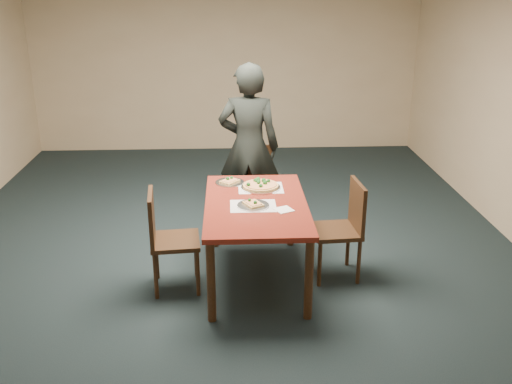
{
  "coord_description": "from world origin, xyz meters",
  "views": [
    {
      "loc": [
        0.04,
        -5.02,
        2.61
      ],
      "look_at": [
        0.27,
        -0.34,
        0.85
      ],
      "focal_mm": 40.0,
      "sensor_mm": 36.0,
      "label": 1
    }
  ],
  "objects_px": {
    "chair_far": "(254,183)",
    "chair_left": "(166,235)",
    "pizza_pan": "(261,185)",
    "diner": "(249,147)",
    "dining_table": "(256,212)",
    "chair_right": "(344,224)",
    "slice_plate_far": "(230,182)",
    "slice_plate_near": "(253,205)"
  },
  "relations": [
    {
      "from": "chair_far",
      "to": "chair_left",
      "type": "xyz_separation_m",
      "value": [
        -0.83,
        -1.31,
        0.0
      ]
    },
    {
      "from": "pizza_pan",
      "to": "diner",
      "type": "bearing_deg",
      "value": 95.08
    },
    {
      "from": "dining_table",
      "to": "chair_right",
      "type": "xyz_separation_m",
      "value": [
        0.8,
        0.02,
        -0.14
      ]
    },
    {
      "from": "chair_right",
      "to": "slice_plate_far",
      "type": "bearing_deg",
      "value": -120.46
    },
    {
      "from": "dining_table",
      "to": "chair_far",
      "type": "relative_size",
      "value": 1.65
    },
    {
      "from": "dining_table",
      "to": "diner",
      "type": "relative_size",
      "value": 0.83
    },
    {
      "from": "chair_left",
      "to": "slice_plate_far",
      "type": "distance_m",
      "value": 0.91
    },
    {
      "from": "diner",
      "to": "slice_plate_near",
      "type": "distance_m",
      "value": 1.35
    },
    {
      "from": "chair_left",
      "to": "slice_plate_near",
      "type": "relative_size",
      "value": 3.25
    },
    {
      "from": "slice_plate_near",
      "to": "chair_left",
      "type": "bearing_deg",
      "value": -175.87
    },
    {
      "from": "pizza_pan",
      "to": "slice_plate_near",
      "type": "height_order",
      "value": "pizza_pan"
    },
    {
      "from": "dining_table",
      "to": "chair_right",
      "type": "bearing_deg",
      "value": 1.49
    },
    {
      "from": "pizza_pan",
      "to": "slice_plate_far",
      "type": "height_order",
      "value": "pizza_pan"
    },
    {
      "from": "dining_table",
      "to": "chair_left",
      "type": "bearing_deg",
      "value": -170.31
    },
    {
      "from": "dining_table",
      "to": "slice_plate_near",
      "type": "relative_size",
      "value": 5.36
    },
    {
      "from": "dining_table",
      "to": "slice_plate_near",
      "type": "xyz_separation_m",
      "value": [
        -0.03,
        -0.08,
        0.11
      ]
    },
    {
      "from": "diner",
      "to": "pizza_pan",
      "type": "relative_size",
      "value": 4.85
    },
    {
      "from": "chair_left",
      "to": "chair_right",
      "type": "height_order",
      "value": "same"
    },
    {
      "from": "chair_left",
      "to": "pizza_pan",
      "type": "relative_size",
      "value": 2.44
    },
    {
      "from": "diner",
      "to": "slice_plate_near",
      "type": "relative_size",
      "value": 6.46
    },
    {
      "from": "pizza_pan",
      "to": "slice_plate_far",
      "type": "bearing_deg",
      "value": 152.14
    },
    {
      "from": "chair_left",
      "to": "slice_plate_far",
      "type": "bearing_deg",
      "value": -45.64
    },
    {
      "from": "dining_table",
      "to": "chair_far",
      "type": "height_order",
      "value": "chair_far"
    },
    {
      "from": "pizza_pan",
      "to": "slice_plate_far",
      "type": "xyz_separation_m",
      "value": [
        -0.29,
        0.15,
        -0.01
      ]
    },
    {
      "from": "dining_table",
      "to": "slice_plate_far",
      "type": "height_order",
      "value": "slice_plate_far"
    },
    {
      "from": "chair_far",
      "to": "diner",
      "type": "distance_m",
      "value": 0.4
    },
    {
      "from": "chair_left",
      "to": "slice_plate_near",
      "type": "height_order",
      "value": "chair_left"
    },
    {
      "from": "chair_right",
      "to": "slice_plate_near",
      "type": "xyz_separation_m",
      "value": [
        -0.83,
        -0.1,
        0.25
      ]
    },
    {
      "from": "dining_table",
      "to": "pizza_pan",
      "type": "relative_size",
      "value": 4.03
    },
    {
      "from": "chair_far",
      "to": "dining_table",
      "type": "bearing_deg",
      "value": -94.17
    },
    {
      "from": "chair_right",
      "to": "chair_far",
      "type": "bearing_deg",
      "value": -150.57
    },
    {
      "from": "dining_table",
      "to": "chair_left",
      "type": "xyz_separation_m",
      "value": [
        -0.79,
        -0.14,
        -0.14
      ]
    },
    {
      "from": "slice_plate_far",
      "to": "chair_right",
      "type": "bearing_deg",
      "value": -26.23
    },
    {
      "from": "pizza_pan",
      "to": "chair_right",
      "type": "bearing_deg",
      "value": -25.58
    },
    {
      "from": "chair_left",
      "to": "diner",
      "type": "distance_m",
      "value": 1.64
    },
    {
      "from": "chair_far",
      "to": "slice_plate_near",
      "type": "distance_m",
      "value": 1.28
    },
    {
      "from": "chair_right",
      "to": "diner",
      "type": "distance_m",
      "value": 1.54
    },
    {
      "from": "chair_right",
      "to": "slice_plate_near",
      "type": "bearing_deg",
      "value": -87.31
    },
    {
      "from": "pizza_pan",
      "to": "slice_plate_far",
      "type": "distance_m",
      "value": 0.33
    },
    {
      "from": "dining_table",
      "to": "diner",
      "type": "bearing_deg",
      "value": 90.79
    },
    {
      "from": "dining_table",
      "to": "chair_far",
      "type": "bearing_deg",
      "value": 88.15
    },
    {
      "from": "chair_far",
      "to": "slice_plate_far",
      "type": "height_order",
      "value": "chair_far"
    }
  ]
}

